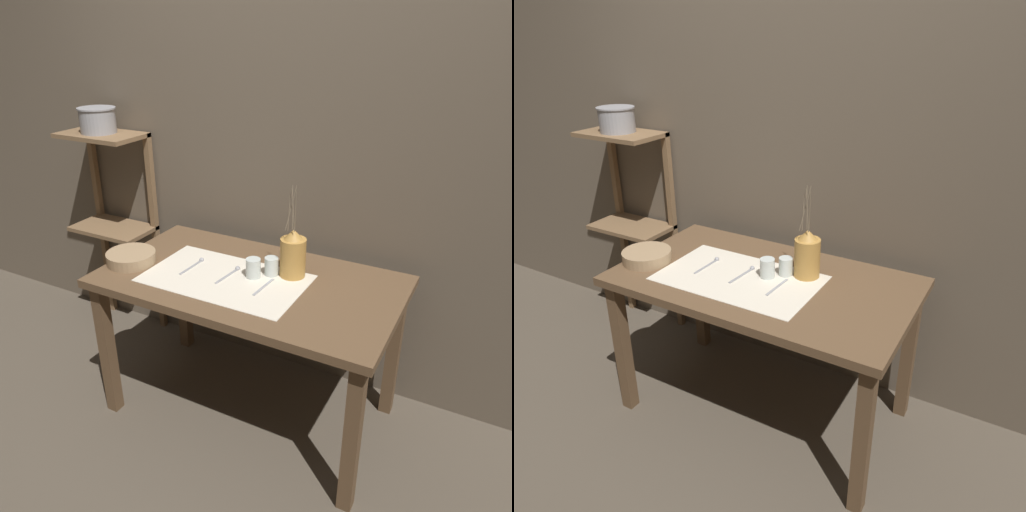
# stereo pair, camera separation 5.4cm
# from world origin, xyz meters

# --- Properties ---
(ground_plane) EXTENTS (12.00, 12.00, 0.00)m
(ground_plane) POSITION_xyz_m (0.00, 0.00, 0.00)
(ground_plane) COLOR brown
(stone_wall_back) EXTENTS (7.00, 0.06, 2.40)m
(stone_wall_back) POSITION_xyz_m (0.00, 0.49, 1.20)
(stone_wall_back) COLOR brown
(stone_wall_back) RESTS_ON ground_plane
(wooden_table) EXTENTS (1.38, 0.77, 0.77)m
(wooden_table) POSITION_xyz_m (0.00, 0.00, 0.67)
(wooden_table) COLOR brown
(wooden_table) RESTS_ON ground_plane
(wooden_shelf_unit) EXTENTS (0.48, 0.29, 1.27)m
(wooden_shelf_unit) POSITION_xyz_m (-1.11, 0.34, 0.87)
(wooden_shelf_unit) COLOR brown
(wooden_shelf_unit) RESTS_ON ground_plane
(linen_cloth) EXTENTS (0.74, 0.44, 0.00)m
(linen_cloth) POSITION_xyz_m (-0.10, -0.06, 0.77)
(linen_cloth) COLOR beige
(linen_cloth) RESTS_ON wooden_table
(pitcher_with_flowers) EXTENTS (0.12, 0.12, 0.43)m
(pitcher_with_flowers) POSITION_xyz_m (0.16, 0.11, 0.88)
(pitcher_with_flowers) COLOR #B7843D
(pitcher_with_flowers) RESTS_ON wooden_table
(wooden_bowl) EXTENTS (0.24, 0.24, 0.05)m
(wooden_bowl) POSITION_xyz_m (-0.59, -0.12, 0.80)
(wooden_bowl) COLOR #9E7F5B
(wooden_bowl) RESTS_ON wooden_table
(glass_tumbler_near) EXTENTS (0.07, 0.07, 0.09)m
(glass_tumbler_near) POSITION_xyz_m (0.01, 0.01, 0.82)
(glass_tumbler_near) COLOR silver
(glass_tumbler_near) RESTS_ON wooden_table
(glass_tumbler_far) EXTENTS (0.06, 0.06, 0.09)m
(glass_tumbler_far) POSITION_xyz_m (0.08, 0.07, 0.82)
(glass_tumbler_far) COLOR silver
(glass_tumbler_far) RESTS_ON wooden_table
(spoon_inner) EXTENTS (0.02, 0.18, 0.02)m
(spoon_inner) POSITION_xyz_m (-0.29, 0.01, 0.78)
(spoon_inner) COLOR #939399
(spoon_inner) RESTS_ON wooden_table
(spoon_outer) EXTENTS (0.03, 0.18, 0.02)m
(spoon_outer) POSITION_xyz_m (-0.09, 0.01, 0.78)
(spoon_outer) COLOR #939399
(spoon_outer) RESTS_ON wooden_table
(fork_outer) EXTENTS (0.02, 0.17, 0.00)m
(fork_outer) POSITION_xyz_m (0.10, -0.05, 0.77)
(fork_outer) COLOR #939399
(fork_outer) RESTS_ON wooden_table
(metal_pot_large) EXTENTS (0.21, 0.21, 0.14)m
(metal_pot_large) POSITION_xyz_m (-1.12, 0.30, 1.35)
(metal_pot_large) COLOR #939399
(metal_pot_large) RESTS_ON wooden_shelf_unit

